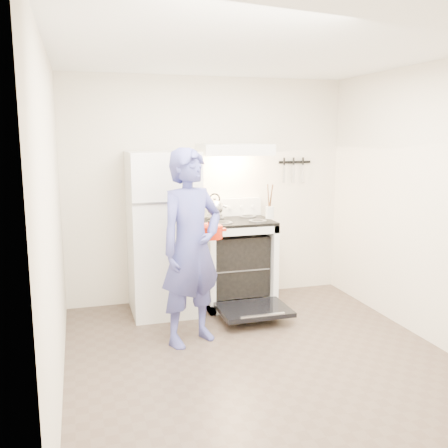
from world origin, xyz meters
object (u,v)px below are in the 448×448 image
Objects in this scene: person at (191,248)px; dutch_oven at (210,232)px; stove_body at (236,263)px; tea_kettle at (215,206)px; refrigerator at (163,233)px.

dutch_oven is at bearing 25.65° from person.
tea_kettle is (-0.22, 0.10, 0.63)m from stove_body.
tea_kettle is 0.91× the size of dutch_oven.
refrigerator reaches higher than dutch_oven.
stove_body is 0.68m from tea_kettle.
tea_kettle is at bearing 11.72° from refrigerator.
dutch_oven is (-0.45, -0.59, 0.49)m from stove_body.
dutch_oven is (-0.24, -0.69, -0.15)m from tea_kettle.
refrigerator is 0.90m from stove_body.
refrigerator is at bearing 122.26° from dutch_oven.
tea_kettle reaches higher than stove_body.
tea_kettle is at bearing 39.17° from person.
refrigerator is at bearing 72.10° from person.
refrigerator is 1.85× the size of stove_body.
refrigerator reaches higher than stove_body.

